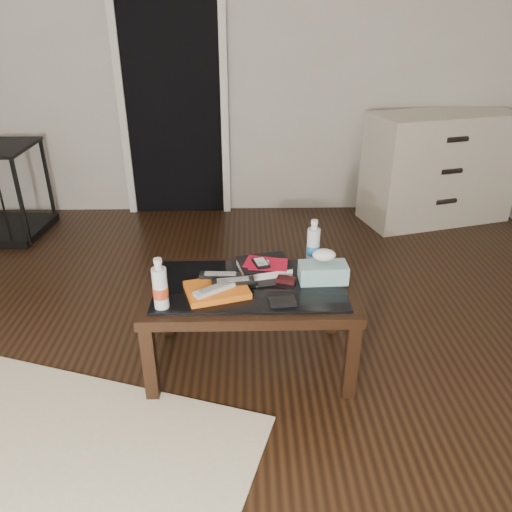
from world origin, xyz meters
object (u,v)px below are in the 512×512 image
at_px(coffee_table, 250,295).
at_px(water_bottle_left, 160,283).
at_px(dresser, 439,168).
at_px(tissue_box, 323,272).
at_px(water_bottle_right, 313,242).
at_px(textbook, 264,266).

relative_size(coffee_table, water_bottle_left, 4.20).
distance_m(dresser, tissue_box, 2.27).
bearing_deg(water_bottle_right, water_bottle_left, -150.42).
bearing_deg(textbook, tissue_box, -35.97).
bearing_deg(coffee_table, water_bottle_left, -153.87).
xyz_separation_m(textbook, tissue_box, (0.28, -0.11, 0.02)).
distance_m(coffee_table, water_bottle_right, 0.43).
bearing_deg(water_bottle_left, dresser, 46.82).
relative_size(dresser, textbook, 5.16).
relative_size(water_bottle_left, tissue_box, 1.03).
relative_size(coffee_table, tissue_box, 4.35).
xyz_separation_m(textbook, water_bottle_left, (-0.46, -0.33, 0.10)).
distance_m(coffee_table, water_bottle_left, 0.47).
distance_m(water_bottle_left, water_bottle_right, 0.83).
xyz_separation_m(dresser, water_bottle_left, (-1.99, -2.12, 0.13)).
height_order(water_bottle_left, water_bottle_right, same).
distance_m(dresser, water_bottle_left, 2.91).
relative_size(water_bottle_right, tissue_box, 1.03).
bearing_deg(dresser, tissue_box, -138.47).
relative_size(textbook, tissue_box, 1.09).
height_order(coffee_table, textbook, textbook).
relative_size(dresser, tissue_box, 5.61).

